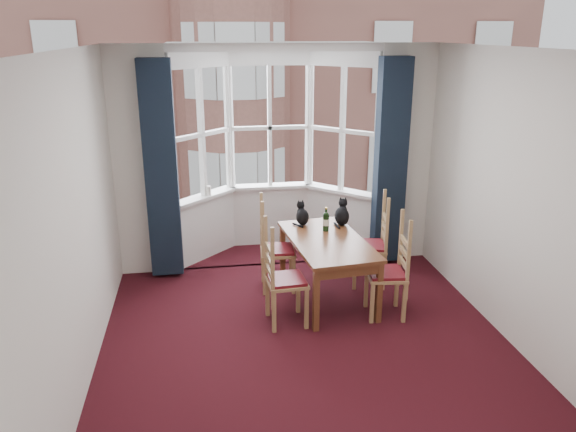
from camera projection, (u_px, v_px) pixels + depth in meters
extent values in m
plane|color=black|center=(310.00, 354.00, 5.36)|extent=(4.50, 4.50, 0.00)
plane|color=white|center=(315.00, 49.00, 4.48)|extent=(4.50, 4.50, 0.00)
plane|color=silver|center=(75.00, 227.00, 4.63)|extent=(0.00, 4.50, 4.50)
plane|color=silver|center=(523.00, 205.00, 5.21)|extent=(0.00, 4.50, 4.50)
plane|color=silver|center=(400.00, 354.00, 2.81)|extent=(4.00, 0.00, 4.00)
cube|color=silver|center=(142.00, 164.00, 6.79)|extent=(0.70, 0.12, 2.80)
cube|color=silver|center=(403.00, 155.00, 7.27)|extent=(0.70, 0.12, 2.80)
cube|color=black|center=(161.00, 171.00, 6.67)|extent=(0.38, 0.22, 2.60)
cube|color=black|center=(390.00, 163.00, 7.08)|extent=(0.38, 0.22, 2.60)
cube|color=brown|center=(327.00, 241.00, 6.28)|extent=(0.94, 1.55, 0.04)
cube|color=brown|center=(316.00, 301.00, 5.68)|extent=(0.07, 0.07, 0.68)
cube|color=brown|center=(283.00, 251.00, 6.94)|extent=(0.07, 0.07, 0.68)
cube|color=brown|center=(379.00, 293.00, 5.85)|extent=(0.07, 0.07, 0.68)
cube|color=brown|center=(335.00, 246.00, 7.11)|extent=(0.07, 0.07, 0.68)
cube|color=#A4804F|center=(286.00, 280.00, 5.81)|extent=(0.43, 0.45, 0.06)
cube|color=maroon|center=(286.00, 279.00, 5.80)|extent=(0.38, 0.40, 0.03)
cube|color=#A4804F|center=(278.00, 250.00, 6.60)|extent=(0.43, 0.45, 0.06)
cube|color=maroon|center=(278.00, 249.00, 6.59)|extent=(0.39, 0.40, 0.03)
cube|color=#A4804F|center=(386.00, 274.00, 5.97)|extent=(0.45, 0.46, 0.06)
cube|color=maroon|center=(386.00, 272.00, 5.96)|extent=(0.40, 0.42, 0.03)
cube|color=#A4804F|center=(369.00, 246.00, 6.72)|extent=(0.48, 0.49, 0.06)
cube|color=maroon|center=(369.00, 245.00, 6.72)|extent=(0.43, 0.44, 0.03)
ellipsoid|color=black|center=(302.00, 217.00, 6.72)|extent=(0.18, 0.22, 0.20)
sphere|color=black|center=(301.00, 205.00, 6.74)|extent=(0.11, 0.11, 0.09)
cone|color=black|center=(299.00, 202.00, 6.72)|extent=(0.04, 0.04, 0.04)
cone|color=black|center=(303.00, 201.00, 6.73)|extent=(0.04, 0.04, 0.04)
ellipsoid|color=black|center=(342.00, 216.00, 6.71)|extent=(0.24, 0.27, 0.23)
sphere|color=black|center=(343.00, 203.00, 6.74)|extent=(0.14, 0.14, 0.11)
cone|color=black|center=(341.00, 198.00, 6.73)|extent=(0.05, 0.05, 0.05)
cone|color=black|center=(346.00, 199.00, 6.71)|extent=(0.05, 0.05, 0.05)
cylinder|color=black|center=(326.00, 222.00, 6.51)|extent=(0.07, 0.07, 0.20)
sphere|color=black|center=(326.00, 215.00, 6.48)|extent=(0.07, 0.07, 0.07)
cylinder|color=black|center=(326.00, 211.00, 6.47)|extent=(0.03, 0.03, 0.09)
cylinder|color=gold|center=(326.00, 208.00, 6.45)|extent=(0.03, 0.03, 0.02)
cylinder|color=silver|center=(326.00, 222.00, 6.51)|extent=(0.07, 0.07, 0.08)
cylinder|color=white|center=(209.00, 191.00, 7.38)|extent=(0.06, 0.06, 0.13)
plane|color=#333335|center=(217.00, 170.00, 37.49)|extent=(80.00, 80.00, 0.00)
cube|color=#9B5D50|center=(227.00, 92.00, 18.40)|extent=(18.00, 6.00, 14.00)
cylinder|color=#9B5D50|center=(233.00, 103.00, 15.59)|extent=(3.20, 3.20, 14.00)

